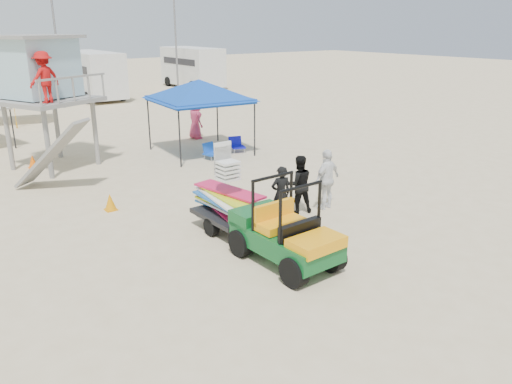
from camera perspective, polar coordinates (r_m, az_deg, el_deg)
ground at (r=10.02m, az=8.12°, el=-12.08°), size 140.00×140.00×0.00m
utility_cart at (r=10.93m, az=3.43°, el=-3.99°), size 1.36×2.55×1.91m
surf_trailer at (r=12.70m, az=-3.31°, el=-0.93°), size 1.27×2.28×2.06m
man_left at (r=13.34m, az=2.85°, el=-0.25°), size 0.64×0.50×1.55m
man_mid at (r=14.03m, az=4.89°, el=0.90°), size 0.99×0.90×1.66m
man_right at (r=14.40m, az=8.10°, el=1.45°), size 1.09×0.59×1.76m
lifeguard_tower at (r=19.68m, az=-23.36°, el=12.39°), size 3.81×3.81×4.63m
canopy_blue at (r=20.49m, az=-6.54°, el=12.27°), size 3.67×3.67×3.40m
canopy_white_c at (r=29.96m, az=-26.34°, el=11.73°), size 3.50×3.50×3.00m
umbrella_b at (r=28.44m, az=-25.82°, el=8.44°), size 2.76×2.78×1.89m
cone_near at (r=14.90m, az=-16.33°, el=-1.10°), size 0.34×0.34×0.50m
cone_far at (r=20.30m, az=-24.16°, el=3.20°), size 0.34×0.34×0.50m
beach_chair_b at (r=19.91m, az=-5.25°, el=4.68°), size 0.63×0.68×0.64m
beach_chair_c at (r=20.96m, az=-2.24°, el=5.46°), size 0.67×0.73×0.64m
rv_mid_right at (r=38.16m, az=-18.26°, el=12.80°), size 2.64×7.00×3.25m
rv_far_right at (r=43.21m, az=-7.30°, el=14.14°), size 2.64×6.60×3.25m
light_pole_left at (r=34.29m, az=-21.83°, el=15.56°), size 0.14×0.14×8.00m
light_pole_right at (r=39.04m, az=-9.16°, el=16.82°), size 0.14×0.14×8.00m
distant_beachgoers at (r=22.34m, az=-20.99°, el=6.45°), size 11.58×3.12×1.82m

